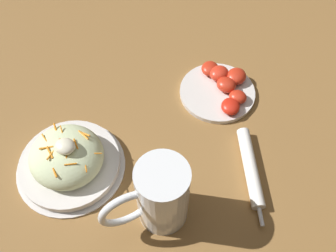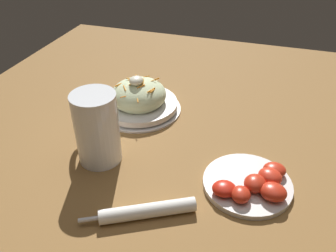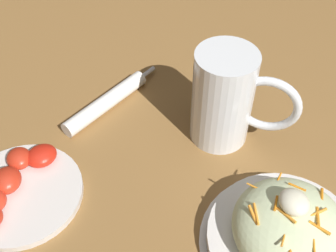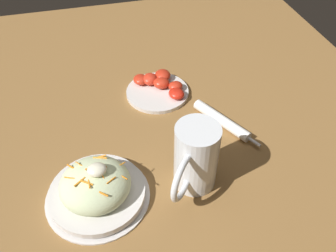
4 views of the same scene
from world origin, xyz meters
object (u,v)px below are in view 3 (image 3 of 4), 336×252
at_px(salad_plate, 288,234).
at_px(beer_mug, 224,102).
at_px(napkin_roll, 107,102).
at_px(tomato_plate, 12,189).

height_order(salad_plate, beer_mug, beer_mug).
relative_size(salad_plate, napkin_roll, 1.15).
bearing_deg(salad_plate, tomato_plate, 56.77).
bearing_deg(beer_mug, salad_plate, 177.21).
bearing_deg(napkin_roll, tomato_plate, 126.01).
height_order(salad_plate, napkin_roll, salad_plate).
xyz_separation_m(salad_plate, napkin_roll, (0.34, 0.15, -0.02)).
distance_m(salad_plate, beer_mug, 0.22).
bearing_deg(tomato_plate, salad_plate, -123.23).
xyz_separation_m(salad_plate, beer_mug, (0.21, -0.01, 0.04)).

